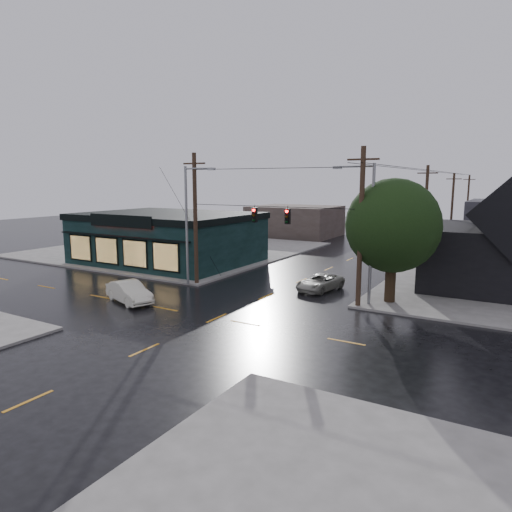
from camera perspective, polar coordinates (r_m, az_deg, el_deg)
The scene contains 15 objects.
ground_plane at distance 27.40m, azimuth -4.94°, elevation -7.74°, with size 160.00×160.00×0.00m, color black.
sidewalk_nw at distance 54.87m, azimuth -9.95°, elevation 0.85°, with size 28.00×28.00×0.15m, color slate.
pizza_shop at distance 46.01m, azimuth -10.95°, elevation 2.33°, with size 16.30×12.34×4.90m.
corner_tree at distance 30.82m, azimuth 16.75°, elevation 3.62°, with size 6.11×6.11×8.10m.
utility_pole_nw at distance 36.20m, azimuth -7.41°, elevation -3.56°, with size 2.00×0.32×10.15m, color #312415, non-canonical shape.
utility_pole_ne at distance 30.24m, azimuth 12.60°, elevation -6.29°, with size 2.00×0.32×10.15m, color #312415, non-canonical shape.
utility_pole_far_a at distance 50.73m, azimuth 20.09°, elevation -0.35°, with size 2.00×0.32×9.65m, color #312415, non-canonical shape.
utility_pole_far_b at distance 70.33m, azimuth 23.07°, elevation 2.02°, with size 2.00×0.32×9.15m, color #312415, non-canonical shape.
utility_pole_far_c at distance 90.11m, azimuth 24.74°, elevation 3.36°, with size 2.00×0.32×9.15m, color #312415, non-canonical shape.
span_signal_assembly at distance 31.75m, azimuth 1.87°, elevation 5.12°, with size 13.00×0.48×1.23m.
streetlight_nw at distance 35.84m, azimuth -8.48°, elevation -3.72°, with size 5.40×0.30×9.15m, color gray, non-canonical shape.
streetlight_ne at distance 30.75m, azimuth 13.89°, elevation -6.08°, with size 5.40×0.30×9.15m, color gray, non-canonical shape.
bg_building_west at distance 68.18m, azimuth 4.90°, elevation 4.39°, with size 12.00×10.00×4.40m, color #41352F.
sedan_cream at distance 31.68m, azimuth -15.58°, elevation -4.36°, with size 1.51×4.33×1.43m, color white.
suv_silver at distance 34.24m, azimuth 8.00°, elevation -3.28°, with size 2.01×4.35×1.21m, color #9B9B8F.
Camera 1 is at (15.21, -21.33, 8.02)m, focal length 32.00 mm.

